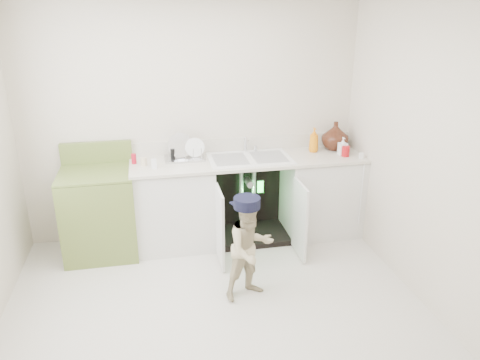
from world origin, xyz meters
name	(u,v)px	position (x,y,z in m)	size (l,w,h in m)	color
ground	(216,308)	(0.00, 0.00, 0.00)	(3.50, 3.50, 0.00)	beige
room_shell	(213,168)	(0.00, 0.00, 1.25)	(6.00, 5.50, 1.26)	beige
counter_run	(252,196)	(0.58, 1.21, 0.47)	(2.44, 1.02, 1.21)	silver
avocado_stove	(100,211)	(-0.99, 1.18, 0.45)	(0.70, 0.65, 1.09)	olive
repair_worker	(250,247)	(0.32, 0.13, 0.47)	(0.56, 0.97, 0.93)	#C2B38B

